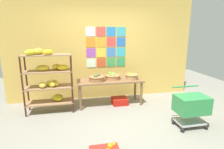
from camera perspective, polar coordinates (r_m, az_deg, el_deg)
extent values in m
plane|color=gray|center=(3.72, 1.85, -16.05)|extent=(9.43, 9.43, 0.00)
cube|color=gold|center=(4.97, -2.84, 8.51)|extent=(5.07, 0.06, 2.82)
cube|color=silver|center=(4.88, -6.77, 13.17)|extent=(0.24, 0.01, 0.24)
cube|color=#CC4841|center=(4.91, -3.50, 13.24)|extent=(0.24, 0.01, 0.24)
cube|color=#277CCC|center=(4.96, -0.28, 13.26)|extent=(0.24, 0.01, 0.24)
cube|color=#3AA5B3|center=(5.02, 2.87, 13.25)|extent=(0.24, 0.01, 0.24)
cube|color=orange|center=(4.88, -6.69, 9.96)|extent=(0.24, 0.01, 0.24)
cube|color=orange|center=(4.92, -3.46, 10.04)|extent=(0.24, 0.01, 0.24)
cube|color=#E1403D|center=(4.96, -0.28, 10.10)|extent=(0.24, 0.01, 0.24)
cube|color=blue|center=(5.03, 2.83, 10.12)|extent=(0.24, 0.01, 0.24)
cube|color=purple|center=(4.91, -6.60, 6.76)|extent=(0.24, 0.01, 0.24)
cube|color=yellow|center=(4.94, -3.41, 6.87)|extent=(0.24, 0.01, 0.24)
cube|color=#3976C7|center=(4.99, -0.27, 6.95)|extent=(0.24, 0.01, 0.24)
cube|color=#31A9BF|center=(5.05, 2.80, 7.02)|extent=(0.24, 0.01, 0.24)
cube|color=silver|center=(4.94, -6.52, 3.61)|extent=(0.24, 0.01, 0.24)
cube|color=#CA4C2B|center=(4.98, -3.37, 3.73)|extent=(0.24, 0.01, 0.24)
cube|color=#3E964F|center=(5.02, -0.27, 3.85)|extent=(0.24, 0.01, 0.24)
cube|color=#33955C|center=(5.09, 2.76, 3.95)|extent=(0.24, 0.01, 0.24)
cylinder|color=#411C16|center=(4.29, -26.11, -3.68)|extent=(0.04, 0.04, 1.34)
cylinder|color=#411C16|center=(4.15, -12.42, -3.14)|extent=(0.04, 0.04, 1.34)
cylinder|color=#411C16|center=(4.63, -25.06, -2.41)|extent=(0.04, 0.04, 1.34)
cylinder|color=#411C16|center=(4.50, -12.40, -1.87)|extent=(0.04, 0.04, 1.34)
cube|color=#936E4B|center=(4.50, -18.66, -8.18)|extent=(1.05, 0.40, 0.03)
ellipsoid|color=yellow|center=(4.49, -16.72, -7.16)|extent=(0.30, 0.28, 0.11)
ellipsoid|color=yellow|center=(4.52, -16.62, -6.79)|extent=(0.28, 0.24, 0.14)
ellipsoid|color=yellow|center=(4.57, -17.02, -6.75)|extent=(0.25, 0.30, 0.12)
cube|color=#936E4B|center=(4.38, -19.01, -3.72)|extent=(1.05, 0.40, 0.02)
ellipsoid|color=yellow|center=(4.42, -18.49, -2.67)|extent=(0.14, 0.24, 0.11)
ellipsoid|color=yellow|center=(4.33, -20.91, -3.06)|extent=(0.19, 0.26, 0.12)
ellipsoid|color=yellow|center=(4.35, -17.62, -2.59)|extent=(0.29, 0.27, 0.14)
ellipsoid|color=yellow|center=(4.33, -18.60, -2.74)|extent=(0.27, 0.30, 0.14)
cube|color=#936E4B|center=(4.30, -19.38, 0.95)|extent=(1.05, 0.40, 0.02)
ellipsoid|color=yellow|center=(4.25, -15.09, 2.17)|extent=(0.28, 0.17, 0.13)
ellipsoid|color=yellow|center=(4.35, -17.02, 2.32)|extent=(0.25, 0.26, 0.13)
ellipsoid|color=yellow|center=(4.31, -20.80, 1.94)|extent=(0.30, 0.19, 0.13)
cube|color=#936E4B|center=(4.24, -19.76, 5.79)|extent=(1.05, 0.40, 0.02)
ellipsoid|color=yellow|center=(4.10, -19.37, 6.60)|extent=(0.26, 0.23, 0.12)
ellipsoid|color=yellow|center=(4.31, -22.02, 6.80)|extent=(0.26, 0.31, 0.14)
ellipsoid|color=yellow|center=(4.21, -24.09, 6.38)|extent=(0.29, 0.30, 0.12)
cube|color=brown|center=(4.57, -0.64, -1.94)|extent=(1.63, 0.59, 0.04)
cylinder|color=brown|center=(4.36, -9.84, -7.30)|extent=(0.06, 0.06, 0.60)
cylinder|color=brown|center=(4.65, 9.13, -5.97)|extent=(0.06, 0.06, 0.60)
cylinder|color=brown|center=(4.80, -10.06, -5.37)|extent=(0.06, 0.06, 0.60)
cylinder|color=brown|center=(5.07, 7.25, -4.29)|extent=(0.06, 0.06, 0.60)
cylinder|color=olive|center=(4.47, -4.79, -1.33)|extent=(0.38, 0.38, 0.11)
torus|color=#97623C|center=(4.46, -4.80, -0.64)|extent=(0.40, 0.40, 0.03)
sphere|color=#3F6535|center=(4.42, -5.04, -0.53)|extent=(0.08, 0.08, 0.08)
sphere|color=#535B36|center=(4.54, -4.19, -0.19)|extent=(0.08, 0.08, 0.08)
sphere|color=#50592D|center=(4.46, -5.17, -0.50)|extent=(0.07, 0.07, 0.07)
sphere|color=#406728|center=(4.43, -5.13, -0.47)|extent=(0.09, 0.09, 0.09)
cylinder|color=#A97A4A|center=(4.66, 6.17, -0.73)|extent=(0.30, 0.30, 0.12)
torus|color=#A77E4D|center=(4.65, 6.19, -0.03)|extent=(0.33, 0.33, 0.03)
sphere|color=#82BE32|center=(4.67, 5.92, 0.12)|extent=(0.05, 0.05, 0.05)
sphere|color=#78CA33|center=(4.61, 5.93, -0.02)|extent=(0.05, 0.05, 0.05)
sphere|color=#7ECB2F|center=(4.60, 5.85, -0.11)|extent=(0.05, 0.05, 0.05)
sphere|color=#76D02C|center=(4.66, 5.31, 0.19)|extent=(0.06, 0.06, 0.06)
cylinder|color=#A76E44|center=(4.63, 0.21, -0.82)|extent=(0.38, 0.38, 0.10)
torus|color=#AA6D4A|center=(4.62, 0.21, -0.22)|extent=(0.40, 0.40, 0.02)
sphere|color=#72B234|center=(4.61, 0.49, 0.01)|extent=(0.08, 0.08, 0.08)
sphere|color=#6FB938|center=(4.58, -0.10, -0.08)|extent=(0.08, 0.08, 0.08)
sphere|color=#77C04C|center=(4.57, 0.35, -0.11)|extent=(0.07, 0.07, 0.07)
sphere|color=#70B137|center=(4.72, -0.70, 0.37)|extent=(0.09, 0.09, 0.09)
sphere|color=#67C340|center=(4.65, 0.31, 0.17)|extent=(0.09, 0.09, 0.09)
sphere|color=#7DAC37|center=(4.52, 0.41, -0.41)|extent=(0.07, 0.07, 0.07)
cube|color=#B31910|center=(4.75, 2.35, -8.23)|extent=(0.38, 0.35, 0.16)
sphere|color=orange|center=(2.97, 0.55, -20.94)|extent=(0.08, 0.08, 0.08)
sphere|color=orange|center=(2.93, -0.57, -21.47)|extent=(0.09, 0.09, 0.09)
sphere|color=black|center=(3.77, 21.17, -15.89)|extent=(0.08, 0.08, 0.08)
sphere|color=black|center=(4.04, 27.30, -14.44)|extent=(0.08, 0.08, 0.08)
sphere|color=black|center=(4.00, 18.68, -13.90)|extent=(0.08, 0.08, 0.08)
sphere|color=black|center=(4.26, 24.62, -12.71)|extent=(0.08, 0.08, 0.08)
cube|color=#A5A8AD|center=(3.98, 23.09, -13.44)|extent=(0.52, 0.33, 0.03)
cube|color=#2E8846|center=(3.84, 23.59, -8.51)|extent=(0.60, 0.41, 0.33)
cylinder|color=#2E8846|center=(3.93, 22.00, -3.49)|extent=(0.57, 0.03, 0.03)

